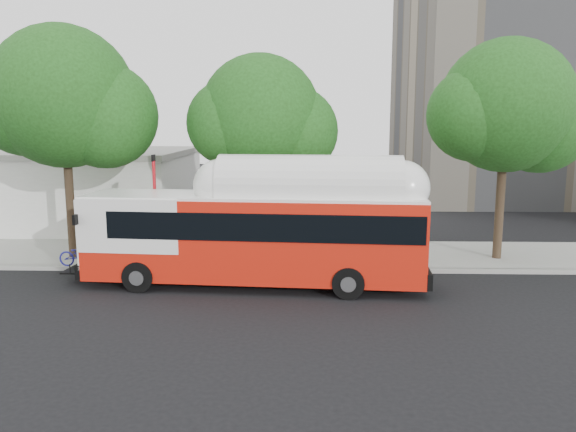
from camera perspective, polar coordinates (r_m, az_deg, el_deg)
name	(u,v)px	position (r m, az deg, el deg)	size (l,w,h in m)	color
ground	(278,303)	(18.53, -1.02, -8.82)	(120.00, 120.00, 0.00)	black
sidewalk	(285,254)	(24.76, -0.33, -3.89)	(60.00, 5.00, 0.15)	gray
curb_strip	(283,270)	(22.24, -0.56, -5.46)	(60.00, 0.30, 0.15)	gray
red_curb_segment	(207,269)	(22.55, -8.23, -5.33)	(10.00, 0.32, 0.16)	maroon
street_tree_left	(76,103)	(24.95, -20.77, 10.72)	(6.67, 5.80, 9.74)	#2D2116
street_tree_mid	(270,120)	(23.66, -1.83, 9.73)	(5.75, 5.00, 8.62)	#2D2116
street_tree_right	(516,111)	(24.95, 22.17, 9.83)	(6.21, 5.40, 9.18)	#2D2116
low_commercial_bldg	(45,187)	(35.06, -23.42, 2.76)	(16.20, 10.20, 4.25)	silver
transit_bus	(256,238)	(19.99, -3.24, -2.20)	(12.95, 3.49, 3.79)	red
signal_pole	(155,210)	(23.11, -13.32, 0.59)	(0.13, 0.43, 4.55)	red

